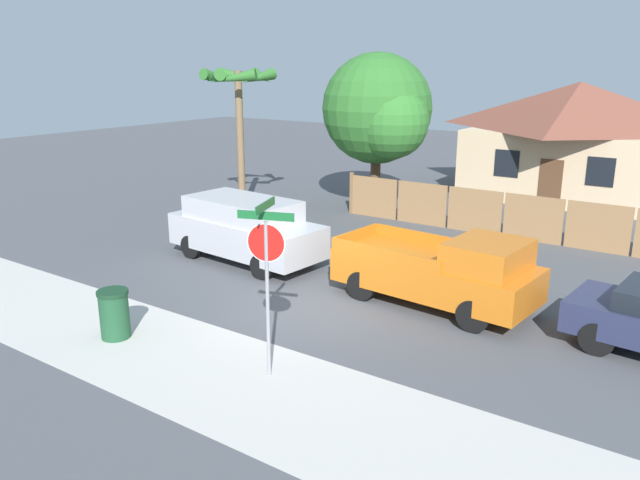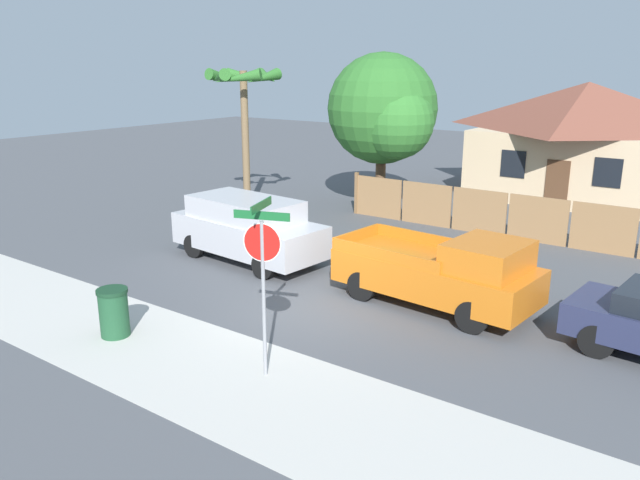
% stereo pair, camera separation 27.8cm
% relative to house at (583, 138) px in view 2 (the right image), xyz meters
% --- Properties ---
extents(ground_plane, '(80.00, 80.00, 0.00)m').
position_rel_house_xyz_m(ground_plane, '(-1.72, -17.48, -2.54)').
color(ground_plane, '#4C4F54').
extents(sidewalk_strip, '(36.00, 3.20, 0.01)m').
position_rel_house_xyz_m(sidewalk_strip, '(-1.72, -21.08, -2.54)').
color(sidewalk_strip, beige).
rests_on(sidewalk_strip, ground).
extents(wooden_fence, '(12.08, 0.12, 1.61)m').
position_rel_house_xyz_m(wooden_fence, '(-0.13, -8.50, -1.78)').
color(wooden_fence, '#997047').
rests_on(wooden_fence, ground).
extents(house, '(8.67, 7.28, 4.90)m').
position_rel_house_xyz_m(house, '(0.00, 0.00, 0.00)').
color(house, beige).
rests_on(house, ground).
extents(oak_tree, '(4.46, 4.25, 6.09)m').
position_rel_house_xyz_m(oak_tree, '(-5.55, -7.42, 1.32)').
color(oak_tree, brown).
rests_on(oak_tree, ground).
extents(palm_tree, '(2.70, 2.91, 5.48)m').
position_rel_house_xyz_m(palm_tree, '(-9.77, -10.74, 2.16)').
color(palm_tree, brown).
rests_on(palm_tree, ground).
extents(red_suv, '(4.97, 2.33, 1.88)m').
position_rel_house_xyz_m(red_suv, '(-5.44, -15.47, -1.53)').
color(red_suv, '#B7B7BC').
rests_on(red_suv, ground).
extents(orange_pickup, '(4.98, 2.41, 1.82)m').
position_rel_house_xyz_m(orange_pickup, '(0.79, -15.50, -1.66)').
color(orange_pickup, orange).
rests_on(orange_pickup, ground).
extents(stop_sign, '(1.00, 0.90, 3.34)m').
position_rel_house_xyz_m(stop_sign, '(-0.41, -20.56, -0.25)').
color(stop_sign, gray).
rests_on(stop_sign, ground).
extents(trash_bin, '(0.66, 0.66, 1.06)m').
position_rel_house_xyz_m(trash_bin, '(-4.17, -21.12, -2.01)').
color(trash_bin, '#1E4C2D').
rests_on(trash_bin, ground).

